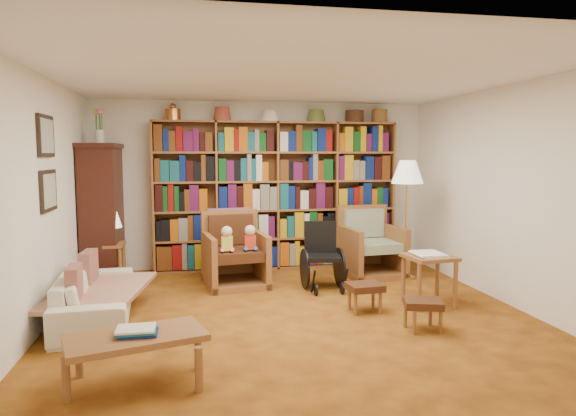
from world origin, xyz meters
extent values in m
plane|color=#A15B18|center=(0.00, 0.00, 0.00)|extent=(5.00, 5.00, 0.00)
plane|color=white|center=(0.00, 0.00, 2.50)|extent=(5.00, 5.00, 0.00)
plane|color=white|center=(0.00, 2.50, 1.25)|extent=(5.00, 0.00, 5.00)
plane|color=white|center=(0.00, -2.50, 1.25)|extent=(5.00, 0.00, 5.00)
plane|color=white|center=(-2.50, 0.00, 1.25)|extent=(0.00, 5.00, 5.00)
plane|color=white|center=(2.50, 0.00, 1.25)|extent=(0.00, 5.00, 5.00)
cube|color=brown|center=(0.20, 2.34, 1.10)|extent=(3.60, 0.30, 2.20)
cube|color=#3E1811|center=(-2.25, 2.00, 0.90)|extent=(0.45, 0.90, 1.80)
cube|color=#3E1811|center=(-2.25, 2.00, 1.83)|extent=(0.50, 0.95, 0.06)
cylinder|color=white|center=(-2.25, 2.00, 1.95)|extent=(0.12, 0.12, 0.18)
cube|color=black|center=(-2.48, 0.30, 1.90)|extent=(0.03, 0.52, 0.42)
cube|color=gray|center=(-2.46, 0.30, 1.90)|extent=(0.01, 0.44, 0.34)
cube|color=black|center=(-2.48, 0.30, 1.35)|extent=(0.03, 0.52, 0.42)
cube|color=gray|center=(-2.46, 0.30, 1.35)|extent=(0.01, 0.44, 0.34)
imported|color=beige|center=(-2.05, 0.23, 0.25)|extent=(1.78, 0.80, 0.51)
cube|color=beige|center=(-2.00, 0.23, 0.30)|extent=(1.04, 1.63, 0.04)
cube|color=maroon|center=(-2.18, 0.58, 0.45)|extent=(0.14, 0.39, 0.38)
cube|color=maroon|center=(-2.18, -0.12, 0.45)|extent=(0.14, 0.38, 0.37)
cube|color=brown|center=(-2.15, 1.75, 0.53)|extent=(0.40, 0.40, 0.04)
cylinder|color=brown|center=(-2.31, 1.59, 0.25)|extent=(0.05, 0.05, 0.51)
cylinder|color=brown|center=(-1.99, 1.59, 0.25)|extent=(0.05, 0.05, 0.51)
cylinder|color=brown|center=(-2.31, 1.91, 0.25)|extent=(0.05, 0.05, 0.51)
cylinder|color=brown|center=(-1.99, 1.91, 0.25)|extent=(0.05, 0.05, 0.51)
cylinder|color=gold|center=(-2.15, 1.75, 0.65)|extent=(0.12, 0.12, 0.20)
cone|color=white|center=(-2.15, 1.75, 0.90)|extent=(0.36, 0.36, 0.28)
cube|color=brown|center=(-0.51, 1.35, 0.04)|extent=(0.87, 0.90, 0.09)
cube|color=brown|center=(-0.86, 1.35, 0.34)|extent=(0.18, 0.81, 0.68)
cube|color=brown|center=(-0.16, 1.35, 0.34)|extent=(0.18, 0.81, 0.68)
cube|color=brown|center=(-0.51, 1.71, 0.48)|extent=(0.77, 0.19, 0.96)
cube|color=#4A2213|center=(-0.51, 1.32, 0.43)|extent=(0.69, 0.75, 0.13)
cube|color=#4A2213|center=(-0.51, 1.64, 0.71)|extent=(0.61, 0.19, 0.41)
cube|color=#B43048|center=(-0.51, 1.75, 0.77)|extent=(0.60, 0.15, 0.43)
cube|color=brown|center=(1.44, 1.58, 0.04)|extent=(0.86, 0.89, 0.09)
cube|color=brown|center=(1.09, 1.58, 0.35)|extent=(0.16, 0.81, 0.69)
cube|color=brown|center=(1.79, 1.58, 0.35)|extent=(0.16, 0.81, 0.69)
cube|color=brown|center=(1.44, 1.95, 0.49)|extent=(0.78, 0.17, 0.97)
cube|color=#949E7F|center=(1.44, 1.55, 0.43)|extent=(0.67, 0.74, 0.13)
cube|color=#949E7F|center=(1.44, 1.87, 0.71)|extent=(0.61, 0.17, 0.41)
cube|color=black|center=(0.58, 0.97, 0.41)|extent=(0.49, 0.49, 0.06)
cube|color=black|center=(0.58, 1.17, 0.64)|extent=(0.42, 0.13, 0.41)
cylinder|color=black|center=(0.35, 1.06, 0.26)|extent=(0.03, 0.52, 0.52)
cylinder|color=black|center=(0.81, 1.06, 0.26)|extent=(0.03, 0.52, 0.52)
cylinder|color=black|center=(0.42, 0.71, 0.07)|extent=(0.03, 0.15, 0.15)
cylinder|color=black|center=(0.75, 0.71, 0.07)|extent=(0.03, 0.15, 0.15)
cylinder|color=gold|center=(1.84, 1.33, 0.01)|extent=(0.28, 0.28, 0.03)
cylinder|color=gold|center=(1.84, 1.33, 0.69)|extent=(0.03, 0.03, 1.38)
cone|color=white|center=(1.84, 1.33, 1.48)|extent=(0.43, 0.43, 0.32)
cube|color=brown|center=(1.58, 0.08, 0.56)|extent=(0.56, 0.56, 0.04)
cylinder|color=brown|center=(1.37, -0.14, 0.27)|extent=(0.05, 0.05, 0.54)
cylinder|color=brown|center=(1.79, -0.14, 0.27)|extent=(0.05, 0.05, 0.54)
cylinder|color=brown|center=(1.37, 0.29, 0.27)|extent=(0.05, 0.05, 0.54)
cylinder|color=brown|center=(1.79, 0.29, 0.27)|extent=(0.05, 0.05, 0.54)
cube|color=white|center=(1.58, 0.08, 0.60)|extent=(0.34, 0.41, 0.03)
cube|color=#4A2213|center=(0.79, -0.02, 0.28)|extent=(0.40, 0.35, 0.07)
cylinder|color=brown|center=(0.65, -0.13, 0.12)|extent=(0.04, 0.04, 0.24)
cylinder|color=brown|center=(0.93, -0.13, 0.12)|extent=(0.04, 0.04, 0.24)
cylinder|color=brown|center=(0.65, 0.10, 0.12)|extent=(0.04, 0.04, 0.24)
cylinder|color=brown|center=(0.93, 0.10, 0.12)|extent=(0.04, 0.04, 0.24)
cube|color=#4A2213|center=(1.16, -0.69, 0.27)|extent=(0.43, 0.39, 0.07)
cylinder|color=brown|center=(1.02, -0.79, 0.12)|extent=(0.04, 0.04, 0.23)
cylinder|color=brown|center=(1.29, -0.79, 0.12)|extent=(0.04, 0.04, 0.23)
cylinder|color=brown|center=(1.02, -0.58, 0.12)|extent=(0.04, 0.04, 0.23)
cylinder|color=brown|center=(1.29, -0.58, 0.12)|extent=(0.04, 0.04, 0.23)
cube|color=brown|center=(-1.47, -1.41, 0.36)|extent=(1.10, 0.76, 0.05)
cylinder|color=brown|center=(-1.92, -1.62, 0.17)|extent=(0.06, 0.06, 0.33)
cylinder|color=brown|center=(-1.02, -1.62, 0.17)|extent=(0.06, 0.06, 0.33)
cylinder|color=brown|center=(-1.92, -1.21, 0.17)|extent=(0.06, 0.06, 0.33)
cylinder|color=brown|center=(-1.02, -1.21, 0.17)|extent=(0.06, 0.06, 0.33)
cube|color=brown|center=(-1.47, -1.41, 0.41)|extent=(0.33, 0.29, 0.05)
camera|label=1|loc=(-1.03, -5.25, 1.72)|focal=32.00mm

